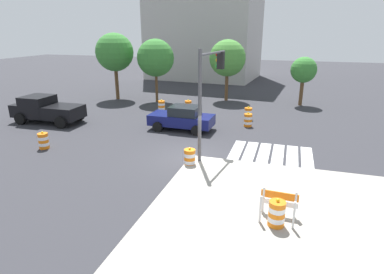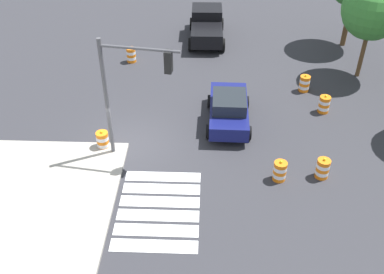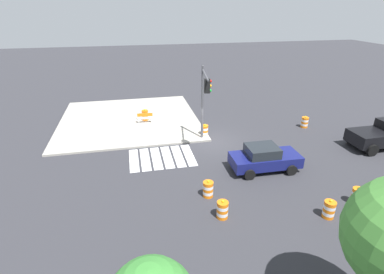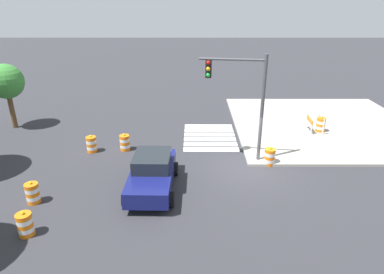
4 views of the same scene
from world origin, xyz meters
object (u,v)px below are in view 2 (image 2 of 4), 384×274
Objects in this scene: street_tree_corner_lot at (373,9)px; sports_car at (229,109)px; traffic_barrel_median_near at (280,171)px; traffic_barrel_far_curb at (103,141)px; traffic_barrel_lane_center at (324,104)px; traffic_barrel_near_corner at (323,168)px; traffic_barrel_median_far at (131,55)px; traffic_barrel_crosswalk_end at (304,84)px; pickup_truck at (207,24)px; traffic_light_pole at (131,81)px.

sports_car is at bearing -56.48° from street_tree_corner_lot.
traffic_barrel_median_near and traffic_barrel_far_curb have the same top height.
traffic_barrel_near_corner is at bearing -11.89° from traffic_barrel_lane_center.
street_tree_corner_lot is at bearing 156.96° from traffic_barrel_near_corner.
traffic_barrel_median_near is 1.00× the size of traffic_barrel_lane_center.
traffic_barrel_median_far and traffic_barrel_far_curb have the same top height.
street_tree_corner_lot reaches higher than sports_car.
traffic_barrel_lane_center is (-5.31, 2.90, 0.00)m from traffic_barrel_median_near.
traffic_barrel_far_curb is at bearing -61.01° from traffic_barrel_crosswalk_end.
traffic_barrel_median_far is 11.95m from traffic_barrel_lane_center.
traffic_barrel_crosswalk_end and traffic_barrel_lane_center have the same top height.
traffic_barrel_median_far is (-10.32, -9.66, 0.00)m from traffic_barrel_near_corner.
pickup_truck is 14.63m from traffic_barrel_median_near.
street_tree_corner_lot is at bearing 145.00° from traffic_barrel_lane_center.
street_tree_corner_lot is at bearing 118.85° from traffic_barrel_far_curb.
traffic_barrel_median_near is 0.19× the size of traffic_light_pole.
sports_car reaches higher than traffic_barrel_near_corner.
traffic_barrel_crosswalk_end is 7.74m from traffic_barrel_median_near.
street_tree_corner_lot is at bearing 123.52° from sports_car.
traffic_barrel_median_near is 6.05m from traffic_barrel_lane_center.
traffic_barrel_near_corner is 9.82m from traffic_barrel_far_curb.
traffic_barrel_near_corner and traffic_barrel_median_far have the same top height.
traffic_barrel_far_curb is at bearing -106.87° from traffic_light_pole.
traffic_barrel_far_curb and traffic_barrel_lane_center have the same top height.
traffic_barrel_lane_center is 6.02m from street_tree_corner_lot.
pickup_truck reaches higher than sports_car.
sports_car is at bearing 111.96° from traffic_barrel_far_curb.
traffic_barrel_median_far is (-6.39, -5.79, -0.36)m from sports_car.
sports_car is 4.25× the size of traffic_barrel_crosswalk_end.
street_tree_corner_lot reaches higher than traffic_barrel_median_near.
traffic_barrel_lane_center is 0.19× the size of traffic_light_pole.
sports_car is 5.92m from traffic_light_pole.
traffic_light_pole is (6.10, -8.44, 3.46)m from traffic_barrel_crosswalk_end.
traffic_light_pole reaches higher than traffic_barrel_median_near.
traffic_barrel_median_far is 0.19× the size of traffic_light_pole.
traffic_barrel_near_corner is 1.00× the size of traffic_barrel_median_near.
traffic_barrel_median_far is at bearing -116.04° from traffic_barrel_lane_center.
traffic_barrel_median_near is 1.00× the size of traffic_barrel_far_curb.
pickup_truck is 5.07× the size of traffic_barrel_crosswalk_end.
pickup_truck is at bearing -173.26° from sports_car.
traffic_barrel_median_near is 0.18× the size of street_tree_corner_lot.
traffic_barrel_median_near is 11.45m from street_tree_corner_lot.
traffic_barrel_near_corner is 7.20m from traffic_barrel_crosswalk_end.
sports_car is 9.80m from street_tree_corner_lot.
sports_car is 0.84× the size of pickup_truck.
traffic_barrel_near_corner is 1.00× the size of traffic_barrel_median_far.
traffic_barrel_median_near is at bearing 76.96° from traffic_barrel_far_curb.
traffic_barrel_far_curb is at bearing -20.38° from pickup_truck.
traffic_barrel_far_curb is (-1.82, -7.86, 0.00)m from traffic_barrel_median_near.
traffic_barrel_near_corner is 1.00× the size of traffic_barrel_crosswalk_end.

